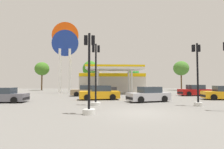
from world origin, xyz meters
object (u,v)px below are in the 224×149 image
object	(u,v)px
tree_2	(133,74)
car_3	(224,93)
car_1	(100,93)
traffic_signal_2	(197,80)
station_pole_sign	(65,47)
traffic_signal_0	(96,83)
traffic_signal_1	(89,86)
car_0	(195,91)
tree_3	(181,68)
car_2	(5,96)
car_4	(148,95)
tree_0	(42,69)
tree_1	(90,69)
car_5	(87,91)

from	to	relation	value
tree_2	car_3	bearing A→B (deg)	-76.62
car_1	traffic_signal_2	distance (m)	9.83
station_pole_sign	traffic_signal_0	size ratio (longest dim) A/B	2.48
car_3	traffic_signal_1	distance (m)	16.18
car_0	tree_3	xyz separation A→B (m)	(5.98, 17.11, 4.57)
tree_2	tree_3	world-z (taller)	tree_3
car_0	car_2	xyz separation A→B (m)	(-22.22, -7.17, -0.07)
car_4	tree_0	bearing A→B (deg)	125.69
car_2	tree_1	size ratio (longest dim) A/B	0.55
traffic_signal_1	tree_2	size ratio (longest dim) A/B	0.89
car_3	car_5	distance (m)	16.56
tree_0	tree_3	size ratio (longest dim) A/B	0.96
car_2	traffic_signal_0	world-z (taller)	traffic_signal_0
traffic_signal_2	tree_3	size ratio (longest dim) A/B	0.72
car_4	tree_1	world-z (taller)	tree_1
tree_1	tree_2	distance (m)	10.43
car_3	car_4	distance (m)	8.84
station_pole_sign	car_3	world-z (taller)	station_pole_sign
car_1	tree_1	world-z (taller)	tree_1
car_4	tree_0	world-z (taller)	tree_0
tree_3	car_2	bearing A→B (deg)	-139.27
traffic_signal_1	tree_0	distance (m)	35.54
station_pole_sign	tree_0	xyz separation A→B (m)	(-7.80, 11.77, -2.98)
traffic_signal_0	tree_3	xyz separation A→B (m)	(19.64, 26.79, 3.47)
station_pole_sign	tree_2	xyz separation A→B (m)	(14.11, 10.73, -4.22)
station_pole_sign	car_2	xyz separation A→B (m)	(-2.59, -14.28, -7.46)
station_pole_sign	tree_2	bearing A→B (deg)	37.26
car_5	traffic_signal_1	size ratio (longest dim) A/B	0.88
car_1	car_4	bearing A→B (deg)	-26.54
tree_1	car_4	bearing A→B (deg)	-74.08
car_4	tree_3	distance (m)	28.82
car_1	tree_1	distance (m)	23.63
car_3	tree_1	size ratio (longest dim) A/B	0.64
traffic_signal_1	tree_3	size ratio (longest dim) A/B	0.69
tree_1	traffic_signal_0	bearing A→B (deg)	-85.45
car_1	tree_0	size ratio (longest dim) A/B	0.67
tree_1	tree_2	bearing A→B (deg)	-1.78
car_1	traffic_signal_0	size ratio (longest dim) A/B	0.88
station_pole_sign	tree_2	distance (m)	18.22
tree_1	tree_2	size ratio (longest dim) A/B	1.29
car_5	car_0	bearing A→B (deg)	-1.67
car_3	traffic_signal_0	distance (m)	14.34
car_4	car_1	bearing A→B (deg)	153.46
traffic_signal_2	traffic_signal_0	bearing A→B (deg)	173.45
traffic_signal_1	car_5	bearing A→B (deg)	95.27
car_2	car_5	xyz separation A→B (m)	(6.99, 7.61, 0.05)
car_2	car_0	bearing A→B (deg)	17.88
car_4	traffic_signal_0	world-z (taller)	traffic_signal_0
car_1	tree_3	size ratio (longest dim) A/B	0.64
car_5	tree_0	size ratio (longest dim) A/B	0.63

